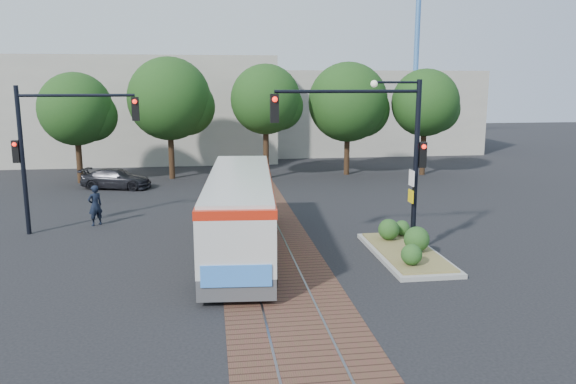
{
  "coord_description": "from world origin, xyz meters",
  "views": [
    {
      "loc": [
        -2.07,
        -19.51,
        6.15
      ],
      "look_at": [
        1.13,
        3.27,
        1.6
      ],
      "focal_mm": 35.0,
      "sensor_mm": 36.0,
      "label": 1
    }
  ],
  "objects_px": {
    "city_bus": "(240,209)",
    "parked_car": "(116,179)",
    "signal_pole_main": "(383,140)",
    "traffic_island": "(406,246)",
    "signal_pole_left": "(51,139)",
    "officer": "(95,205)"
  },
  "relations": [
    {
      "from": "city_bus",
      "to": "parked_car",
      "type": "bearing_deg",
      "value": 120.5
    },
    {
      "from": "traffic_island",
      "to": "parked_car",
      "type": "distance_m",
      "value": 19.14
    },
    {
      "from": "signal_pole_left",
      "to": "parked_car",
      "type": "bearing_deg",
      "value": 84.95
    },
    {
      "from": "signal_pole_left",
      "to": "parked_car",
      "type": "height_order",
      "value": "signal_pole_left"
    },
    {
      "from": "signal_pole_main",
      "to": "parked_car",
      "type": "relative_size",
      "value": 1.48
    },
    {
      "from": "parked_car",
      "to": "traffic_island",
      "type": "bearing_deg",
      "value": -125.36
    },
    {
      "from": "city_bus",
      "to": "traffic_island",
      "type": "distance_m",
      "value": 6.13
    },
    {
      "from": "officer",
      "to": "signal_pole_left",
      "type": "bearing_deg",
      "value": 1.18
    },
    {
      "from": "city_bus",
      "to": "officer",
      "type": "distance_m",
      "value": 7.62
    },
    {
      "from": "traffic_island",
      "to": "officer",
      "type": "bearing_deg",
      "value": 153.24
    },
    {
      "from": "signal_pole_left",
      "to": "traffic_island",
      "type": "bearing_deg",
      "value": -20.36
    },
    {
      "from": "traffic_island",
      "to": "parked_car",
      "type": "xyz_separation_m",
      "value": [
        -12.33,
        14.64,
        0.26
      ]
    },
    {
      "from": "signal_pole_main",
      "to": "city_bus",
      "type": "bearing_deg",
      "value": 165.39
    },
    {
      "from": "signal_pole_left",
      "to": "city_bus",
      "type": "bearing_deg",
      "value": -25.68
    },
    {
      "from": "signal_pole_main",
      "to": "signal_pole_left",
      "type": "distance_m",
      "value": 13.14
    },
    {
      "from": "city_bus",
      "to": "parked_car",
      "type": "xyz_separation_m",
      "value": [
        -6.48,
        13.27,
        -1.0
      ]
    },
    {
      "from": "city_bus",
      "to": "traffic_island",
      "type": "bearing_deg",
      "value": -8.66
    },
    {
      "from": "signal_pole_left",
      "to": "officer",
      "type": "height_order",
      "value": "signal_pole_left"
    },
    {
      "from": "traffic_island",
      "to": "signal_pole_main",
      "type": "bearing_deg",
      "value": 174.64
    },
    {
      "from": "parked_car",
      "to": "signal_pole_main",
      "type": "bearing_deg",
      "value": -127.45
    },
    {
      "from": "city_bus",
      "to": "parked_car",
      "type": "relative_size",
      "value": 2.68
    },
    {
      "from": "signal_pole_left",
      "to": "signal_pole_main",
      "type": "bearing_deg",
      "value": -21.45
    }
  ]
}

